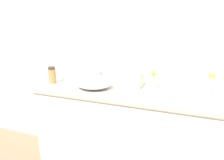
# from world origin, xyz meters

# --- Properties ---
(bathroom_wall_rear) EXTENTS (6.00, 0.06, 2.60)m
(bathroom_wall_rear) POSITION_xyz_m (0.00, 0.73, 1.30)
(bathroom_wall_rear) COLOR silver
(bathroom_wall_rear) RESTS_ON ground
(vanity_counter) EXTENTS (1.75, 0.54, 0.91)m
(vanity_counter) POSITION_xyz_m (0.01, 0.42, 0.46)
(vanity_counter) COLOR white
(vanity_counter) RESTS_ON ground
(wall_mirror_panel) EXTENTS (1.70, 0.01, 0.98)m
(wall_mirror_panel) POSITION_xyz_m (0.01, 0.69, 1.40)
(wall_mirror_panel) COLOR #B2BCC6
(wall_mirror_panel) RESTS_ON vanity_counter
(sink_basin) EXTENTS (0.34, 0.31, 0.10)m
(sink_basin) POSITION_xyz_m (-0.33, 0.37, 0.96)
(sink_basin) COLOR white
(sink_basin) RESTS_ON vanity_counter
(faucet) EXTENTS (0.03, 0.12, 0.15)m
(faucet) POSITION_xyz_m (-0.33, 0.54, 0.99)
(faucet) COLOR silver
(faucet) RESTS_ON vanity_counter
(soap_dispenser) EXTENTS (0.07, 0.07, 0.18)m
(soap_dispenser) POSITION_xyz_m (0.19, 0.49, 0.98)
(soap_dispenser) COLOR white
(soap_dispenser) RESTS_ON vanity_counter
(lotion_bottle) EXTENTS (0.05, 0.05, 0.21)m
(lotion_bottle) POSITION_xyz_m (0.63, 0.40, 1.01)
(lotion_bottle) COLOR #C6AAC7
(lotion_bottle) RESTS_ON vanity_counter
(perfume_bottle) EXTENTS (0.07, 0.07, 0.17)m
(perfume_bottle) POSITION_xyz_m (-0.77, 0.37, 0.99)
(perfume_bottle) COLOR #B6844B
(perfume_bottle) RESTS_ON vanity_counter
(tissue_box) EXTENTS (0.14, 0.14, 0.17)m
(tissue_box) POSITION_xyz_m (0.03, 0.51, 0.98)
(tissue_box) COLOR beige
(tissue_box) RESTS_ON vanity_counter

